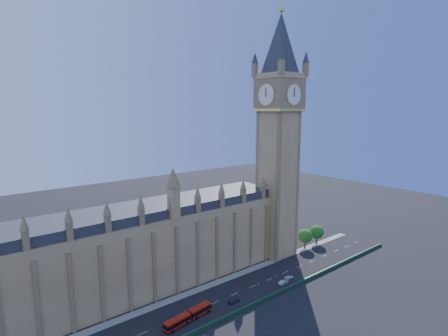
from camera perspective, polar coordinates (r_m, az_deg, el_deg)
ground at (r=117.07m, az=0.13°, el=-20.49°), size 400.00×400.00×0.00m
palace_westminster at (r=117.01m, az=-16.86°, el=-13.37°), size 120.00×20.00×28.00m
elizabeth_tower at (r=137.82m, az=8.93°, el=7.72°), size 20.59×20.59×105.00m
bridge_parapet at (r=110.88m, az=3.27°, el=-22.01°), size 160.00×0.60×1.20m
kerb_north at (r=123.65m, az=-2.78°, el=-18.72°), size 160.00×3.00×0.16m
tree_east_near at (r=155.37m, az=13.15°, el=-10.68°), size 6.00×6.00×8.50m
tree_east_far at (r=161.42m, az=14.94°, el=-9.98°), size 6.00×6.00×8.50m
red_bus at (r=106.53m, az=-5.87°, el=-22.96°), size 15.95×4.28×2.68m
car_grey at (r=114.87m, az=1.65°, el=-20.75°), size 3.98×1.71×1.34m
car_silver at (r=126.26m, az=9.70°, el=-17.91°), size 4.31×1.72×1.39m
car_white at (r=129.89m, az=10.51°, el=-17.17°), size 4.09×1.81×1.17m
cone_a at (r=130.31m, az=8.53°, el=-17.15°), size 0.50×0.50×0.67m
cone_b at (r=124.79m, az=5.66°, el=-18.36°), size 0.42×0.42×0.63m
cone_c at (r=134.73m, az=10.18°, el=-16.24°), size 0.52×0.52×0.76m
cone_d at (r=137.35m, az=12.20°, el=-15.81°), size 0.47×0.47×0.65m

